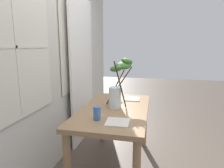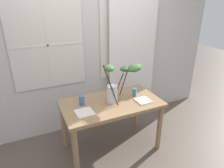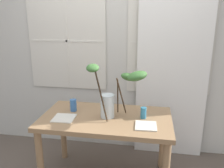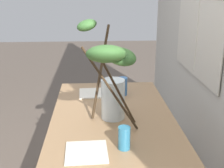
{
  "view_description": "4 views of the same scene",
  "coord_description": "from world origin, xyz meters",
  "px_view_note": "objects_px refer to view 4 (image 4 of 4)",
  "views": [
    {
      "loc": [
        -2.15,
        -0.44,
        1.49
      ],
      "look_at": [
        0.05,
        0.04,
        1.05
      ],
      "focal_mm": 31.31,
      "sensor_mm": 36.0,
      "label": 1
    },
    {
      "loc": [
        -1.02,
        -2.25,
        2.11
      ],
      "look_at": [
        -0.01,
        -0.05,
        1.06
      ],
      "focal_mm": 32.3,
      "sensor_mm": 36.0,
      "label": 2
    },
    {
      "loc": [
        0.44,
        -2.23,
        1.8
      ],
      "look_at": [
        0.07,
        -0.06,
        1.15
      ],
      "focal_mm": 37.43,
      "sensor_mm": 36.0,
      "label": 3
    },
    {
      "loc": [
        1.72,
        -0.11,
        1.56
      ],
      "look_at": [
        0.04,
        -0.01,
        1.0
      ],
      "focal_mm": 47.89,
      "sensor_mm": 36.0,
      "label": 4
    }
  ],
  "objects_px": {
    "dining_table": "(113,133)",
    "vase_with_branches": "(111,79)",
    "drinking_glass_blue_right": "(124,138)",
    "plate_square_left": "(94,93)",
    "plate_square_right": "(87,152)",
    "drinking_glass_blue_left": "(122,86)"
  },
  "relations": [
    {
      "from": "drinking_glass_blue_right",
      "to": "plate_square_left",
      "type": "relative_size",
      "value": 0.54
    },
    {
      "from": "vase_with_branches",
      "to": "plate_square_left",
      "type": "relative_size",
      "value": 2.82
    },
    {
      "from": "drinking_glass_blue_right",
      "to": "plate_square_left",
      "type": "height_order",
      "value": "drinking_glass_blue_right"
    },
    {
      "from": "vase_with_branches",
      "to": "plate_square_left",
      "type": "distance_m",
      "value": 0.62
    },
    {
      "from": "plate_square_left",
      "to": "drinking_glass_blue_right",
      "type": "bearing_deg",
      "value": 10.35
    },
    {
      "from": "plate_square_left",
      "to": "plate_square_right",
      "type": "bearing_deg",
      "value": -2.69
    },
    {
      "from": "dining_table",
      "to": "plate_square_left",
      "type": "relative_size",
      "value": 6.22
    },
    {
      "from": "plate_square_left",
      "to": "drinking_glass_blue_left",
      "type": "bearing_deg",
      "value": 81.32
    },
    {
      "from": "dining_table",
      "to": "plate_square_left",
      "type": "distance_m",
      "value": 0.46
    },
    {
      "from": "drinking_glass_blue_right",
      "to": "vase_with_branches",
      "type": "bearing_deg",
      "value": -169.36
    },
    {
      "from": "drinking_glass_blue_right",
      "to": "plate_square_left",
      "type": "distance_m",
      "value": 0.83
    },
    {
      "from": "plate_square_left",
      "to": "vase_with_branches",
      "type": "bearing_deg",
      "value": 10.21
    },
    {
      "from": "drinking_glass_blue_left",
      "to": "drinking_glass_blue_right",
      "type": "bearing_deg",
      "value": -4.77
    },
    {
      "from": "dining_table",
      "to": "drinking_glass_blue_right",
      "type": "relative_size",
      "value": 11.48
    },
    {
      "from": "dining_table",
      "to": "plate_square_right",
      "type": "xyz_separation_m",
      "value": [
        0.42,
        -0.16,
        0.12
      ]
    },
    {
      "from": "dining_table",
      "to": "vase_with_branches",
      "type": "relative_size",
      "value": 2.21
    },
    {
      "from": "dining_table",
      "to": "drinking_glass_blue_right",
      "type": "height_order",
      "value": "drinking_glass_blue_right"
    },
    {
      "from": "drinking_glass_blue_right",
      "to": "dining_table",
      "type": "bearing_deg",
      "value": -175.3
    },
    {
      "from": "vase_with_branches",
      "to": "plate_square_right",
      "type": "relative_size",
      "value": 3.02
    },
    {
      "from": "drinking_glass_blue_left",
      "to": "vase_with_branches",
      "type": "bearing_deg",
      "value": -12.96
    },
    {
      "from": "dining_table",
      "to": "vase_with_branches",
      "type": "xyz_separation_m",
      "value": [
        0.12,
        -0.02,
        0.4
      ]
    },
    {
      "from": "plate_square_right",
      "to": "drinking_glass_blue_left",
      "type": "bearing_deg",
      "value": 162.69
    }
  ]
}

